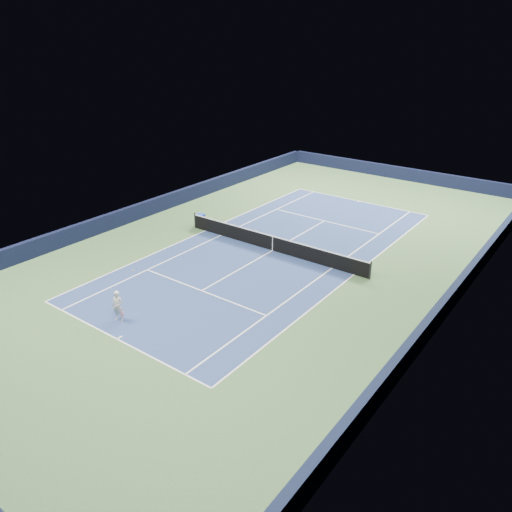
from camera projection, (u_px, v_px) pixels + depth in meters
The scene contains 19 objects.
ground at pixel (273, 251), 30.44m from camera, with size 40.00×40.00×0.00m, color #3B5D32.
wall_far at pixel (399, 173), 44.67m from camera, with size 22.00×0.35×1.10m, color black.
wall_right at pixel (454, 294), 24.33m from camera, with size 0.35×40.00×1.10m, color black.
wall_left at pixel (150, 207), 36.08m from camera, with size 0.35×40.00×1.10m, color black.
court_surface at pixel (273, 250), 30.44m from camera, with size 10.97×23.77×0.01m, color navy.
baseline_far at pixel (359, 201), 39.10m from camera, with size 10.97×0.08×0.00m, color white.
baseline_near at pixel (117, 339), 21.76m from camera, with size 10.97×0.08×0.00m, color white.
sideline_doubles_right at pixel (354, 274), 27.46m from camera, with size 0.08×23.77×0.00m, color white.
sideline_doubles_left at pixel (205, 231), 33.41m from camera, with size 0.08×23.77×0.00m, color white.
sideline_singles_right at pixel (332, 268), 28.20m from camera, with size 0.08×23.77×0.00m, color white.
sideline_singles_left at pixel (221, 235), 32.67m from camera, with size 0.08×23.77×0.00m, color white.
service_line_far at pixel (324, 221), 35.10m from camera, with size 8.23×0.08×0.00m, color white.
service_line_near at pixel (202, 291), 25.77m from camera, with size 8.23×0.08×0.00m, color white.
center_service_line at pixel (273, 250), 30.43m from camera, with size 0.08×12.80×0.00m, color white.
center_mark_far at pixel (358, 202), 39.00m from camera, with size 0.08×0.30×0.00m, color white.
center_mark_near at pixel (120, 337), 21.87m from camera, with size 0.08×0.30×0.00m, color white.
tennis_net at pixel (273, 243), 30.23m from camera, with size 12.90×0.10×1.07m.
sponsor_cube at pixel (201, 220), 34.14m from camera, with size 0.56×0.46×0.83m.
tennis_player at pixel (118, 306), 22.88m from camera, with size 0.77×1.29×2.23m.
Camera 1 is at (15.79, -22.92, 12.37)m, focal length 35.00 mm.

